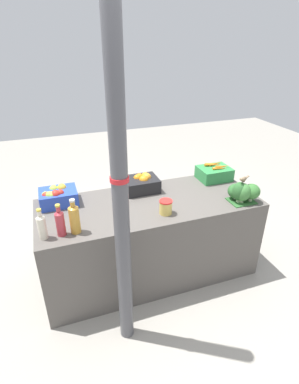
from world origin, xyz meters
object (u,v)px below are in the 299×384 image
Objects in this scene: support_pole at (120,197)px; juice_bottle_cloudy at (42,226)px; apple_crate at (57,196)px; juice_bottle_ruby at (60,222)px; carrot_crate at (214,173)px; broccoli_pile at (243,192)px; juice_bottle_amber at (74,218)px; sparrow_bird at (243,179)px; pickle_jar at (166,207)px; orange_crate at (141,183)px.

support_pole is 0.70m from juice_bottle_cloudy.
juice_bottle_ruby is at bearing -91.26° from apple_crate.
juice_bottle_cloudy is at bearing -180.00° from juice_bottle_ruby.
support_pole is 7.70× the size of carrot_crate.
juice_bottle_ruby reaches higher than apple_crate.
juice_bottle_amber is at bearing 179.52° from broccoli_pile.
apple_crate is at bearing -179.81° from carrot_crate.
sparrow_bird reaches higher than carrot_crate.
support_pole is 18.57× the size of sparrow_bird.
apple_crate is 0.93m from pickle_jar.
apple_crate is at bearing -179.57° from orange_crate.
orange_crate is 1.24× the size of broccoli_pile.
broccoli_pile is 0.13m from sparrow_bird.
support_pole is 1.26m from broccoli_pile.
carrot_crate is at bearing 88.39° from broccoli_pile.
juice_bottle_cloudy is at bearing -23.14° from sparrow_bird.
apple_crate is 1.00× the size of orange_crate.
sparrow_bird is at bearing -0.70° from juice_bottle_amber.
orange_crate is at bearing 64.55° from support_pole.
support_pole is at bearing -144.10° from carrot_crate.
juice_bottle_amber reaches higher than broccoli_pile.
juice_bottle_ruby is (-0.01, -0.48, 0.03)m from apple_crate.
juice_bottle_amber is at bearing -161.34° from carrot_crate.
carrot_crate is 2.62× the size of pickle_jar.
broccoli_pile is 1.00× the size of juice_bottle_ruby.
pickle_jar is at bearing -26.18° from sparrow_bird.
juice_bottle_ruby is at bearing 180.00° from juice_bottle_amber.
juice_bottle_cloudy is 1.64m from sparrow_bird.
broccoli_pile is 1.04× the size of juice_bottle_cloudy.
broccoli_pile is 0.92× the size of juice_bottle_amber.
sparrow_bird is (1.64, -0.02, 0.12)m from juice_bottle_cloudy.
carrot_crate is at bearing 0.19° from apple_crate.
juice_bottle_amber reaches higher than juice_bottle_ruby.
apple_crate is 0.49m from juice_bottle_amber.
sparrow_bird reaches higher than juice_bottle_cloudy.
juice_bottle_cloudy is 0.96× the size of juice_bottle_ruby.
orange_crate is at bearing 146.64° from broccoli_pile.
carrot_crate is 1.14× the size of juice_bottle_amber.
broccoli_pile is (1.52, -0.49, 0.02)m from apple_crate.
carrot_crate is 1.24× the size of juice_bottle_ruby.
sparrow_bird is at bearing -162.83° from broccoli_pile.
juice_bottle_ruby is (0.13, 0.00, 0.00)m from juice_bottle_cloudy.
juice_bottle_amber is 2.30× the size of pickle_jar.
juice_bottle_cloudy is 0.95m from pickle_jar.
support_pole is at bearing -163.07° from broccoli_pile.
juice_bottle_ruby is 0.83m from pickle_jar.
orange_crate is at bearing 96.99° from pickle_jar.
pickle_jar is 0.92× the size of sparrow_bird.
support_pole reaches higher than juice_bottle_ruby.
carrot_crate is 1.30× the size of juice_bottle_cloudy.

